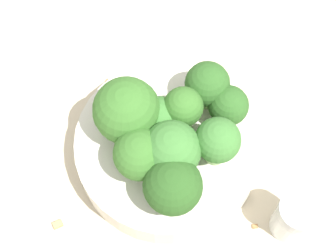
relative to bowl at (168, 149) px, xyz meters
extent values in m
plane|color=beige|center=(0.00, 0.00, -0.02)|extent=(3.00, 3.00, 0.00)
cylinder|color=silver|center=(0.00, 0.00, 0.00)|extent=(0.17, 0.17, 0.04)
cylinder|color=#8EB770|center=(0.01, 0.02, 0.04)|extent=(0.02, 0.02, 0.03)
sphere|color=#386B28|center=(0.01, 0.02, 0.06)|extent=(0.04, 0.04, 0.04)
cylinder|color=#7A9E5B|center=(0.01, -0.02, 0.03)|extent=(0.03, 0.03, 0.03)
sphere|color=#3D7533|center=(0.01, -0.02, 0.06)|extent=(0.05, 0.05, 0.05)
cylinder|color=#84AD66|center=(0.02, -0.05, 0.03)|extent=(0.02, 0.02, 0.03)
sphere|color=#28511E|center=(0.02, -0.05, 0.06)|extent=(0.05, 0.05, 0.05)
cylinder|color=#8EB770|center=(-0.04, 0.00, 0.03)|extent=(0.01, 0.01, 0.03)
sphere|color=#386B28|center=(-0.04, 0.00, 0.06)|extent=(0.06, 0.06, 0.06)
cylinder|color=#7A9E5B|center=(0.02, 0.05, 0.03)|extent=(0.02, 0.02, 0.03)
sphere|color=#2D5B23|center=(0.02, 0.05, 0.05)|extent=(0.04, 0.04, 0.04)
cylinder|color=#8EB770|center=(0.04, 0.00, 0.04)|extent=(0.03, 0.03, 0.03)
sphere|color=#3D7533|center=(0.04, 0.00, 0.06)|extent=(0.04, 0.04, 0.04)
cylinder|color=#7A9E5B|center=(-0.01, 0.01, 0.03)|extent=(0.02, 0.02, 0.02)
sphere|color=#3D7533|center=(-0.01, 0.01, 0.05)|extent=(0.04, 0.04, 0.04)
cylinder|color=#7A9E5B|center=(-0.01, -0.03, 0.03)|extent=(0.02, 0.02, 0.03)
sphere|color=#386B28|center=(-0.01, -0.03, 0.06)|extent=(0.05, 0.05, 0.05)
cylinder|color=#8EB770|center=(0.04, 0.04, 0.03)|extent=(0.02, 0.02, 0.02)
sphere|color=#2D5B23|center=(0.04, 0.04, 0.05)|extent=(0.04, 0.04, 0.04)
cylinder|color=silver|center=(0.13, -0.03, 0.00)|extent=(0.03, 0.03, 0.04)
cylinder|color=#B7B7BC|center=(0.13, -0.03, 0.03)|extent=(0.04, 0.04, 0.01)
cube|color=olive|center=(0.10, -0.04, -0.02)|extent=(0.01, 0.01, 0.01)
cube|color=olive|center=(-0.09, 0.06, -0.02)|extent=(0.01, 0.00, 0.01)
cube|color=tan|center=(-0.08, -0.10, -0.02)|extent=(0.01, 0.01, 0.01)
camera|label=1|loc=(0.06, -0.19, 0.50)|focal=60.00mm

